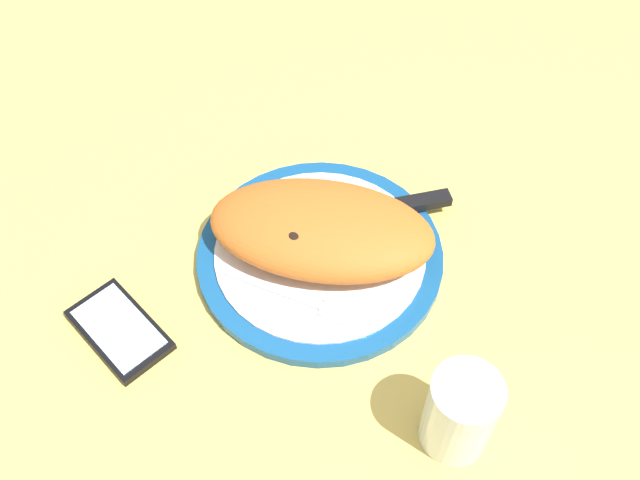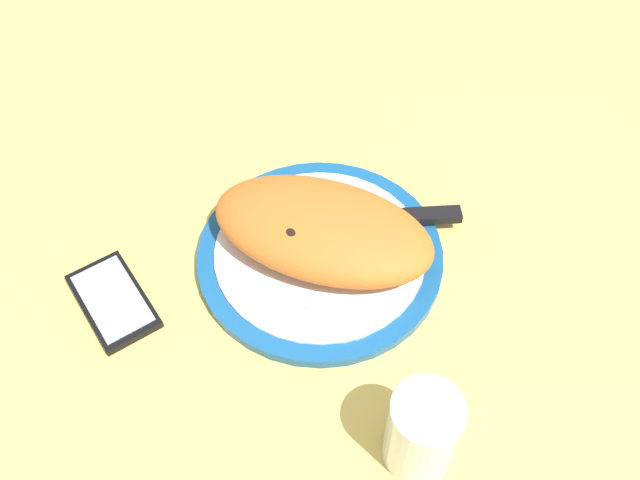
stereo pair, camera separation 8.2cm
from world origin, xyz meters
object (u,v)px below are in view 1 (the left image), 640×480
at_px(plate, 320,255).
at_px(smartphone, 119,330).
at_px(calzone, 319,229).
at_px(fork, 302,300).
at_px(knife, 390,209).
at_px(water_glass, 459,416).

xyz_separation_m(plate, smartphone, (-0.20, -0.15, -0.00)).
relative_size(plate, calzone, 1.09).
bearing_deg(smartphone, plate, 36.83).
xyz_separation_m(fork, smartphone, (-0.19, -0.07, -0.01)).
bearing_deg(knife, plate, -132.48).
height_order(plate, knife, knife).
bearing_deg(water_glass, plate, 133.82).
bearing_deg(plate, knife, 47.52).
xyz_separation_m(calzone, smartphone, (-0.19, -0.15, -0.04)).
bearing_deg(smartphone, fork, 21.01).
xyz_separation_m(fork, water_glass, (0.18, -0.11, 0.03)).
bearing_deg(fork, water_glass, -31.57).
distance_m(calzone, water_glass, 0.26).
relative_size(knife, water_glass, 2.05).
xyz_separation_m(knife, water_glass, (0.11, -0.26, 0.02)).
relative_size(calzone, knife, 1.27).
bearing_deg(smartphone, calzone, 38.63).
bearing_deg(fork, knife, 63.38).
height_order(fork, water_glass, water_glass).
bearing_deg(plate, smartphone, -143.17).
bearing_deg(knife, water_glass, -67.85).
height_order(calzone, knife, calzone).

